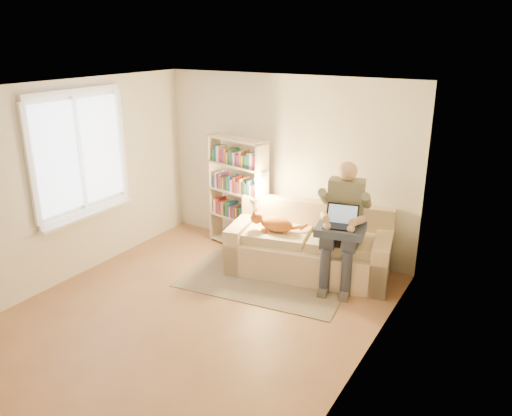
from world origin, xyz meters
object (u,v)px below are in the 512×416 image
Objects in this scene: laptop at (346,221)px; cat at (271,223)px; bookshelf at (238,188)px; person at (343,218)px; sofa at (310,249)px.

cat is at bearing 170.22° from laptop.
laptop is at bearing -0.96° from bookshelf.
person is 1.81m from bookshelf.
bookshelf is at bearing 155.44° from laptop.
bookshelf reaches higher than laptop.
sofa reaches higher than cat.
person reaches higher than sofa.
sofa is 0.65m from cat.
laptop is (1.04, 0.04, 0.21)m from cat.
person is 0.94× the size of bookshelf.
laptop is (0.56, -0.20, 0.58)m from sofa.
bookshelf is (-0.83, 0.46, 0.25)m from cat.
laptop is 0.27× the size of bookshelf.
cat is 1.07m from laptop.
sofa is 0.74m from person.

